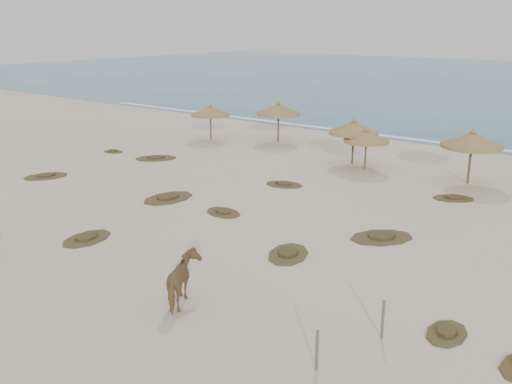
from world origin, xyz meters
TOP-DOWN VIEW (x-y plane):
  - ground at (0.00, 0.00)m, footprint 160.00×160.00m
  - foam_line at (0.00, 26.00)m, footprint 70.00×0.60m
  - palapa_0 at (-14.28, 17.17)m, footprint 3.19×3.19m
  - palapa_1 at (-9.89, 19.37)m, footprint 3.67×3.67m
  - palapa_2 at (-1.34, 15.95)m, footprint 3.25×3.25m
  - palapa_3 at (-2.55, 16.68)m, footprint 3.87×3.87m
  - palapa_4 at (4.31, 16.54)m, footprint 3.95×3.95m
  - horse at (2.04, -2.13)m, footprint 1.67×1.97m
  - fence_post_near at (6.93, -2.57)m, footprint 0.11×0.11m
  - fence_post_far at (7.54, -0.28)m, footprint 0.09×0.09m
  - scrub_0 at (-14.32, 3.80)m, footprint 2.32×2.74m
  - scrub_1 at (-6.10, 5.05)m, footprint 1.95×2.80m
  - scrub_2 at (-2.60, 5.01)m, footprint 2.00×1.48m
  - scrub_3 at (4.28, 6.48)m, footprint 2.85×3.03m
  - scrub_6 at (-12.79, 10.45)m, footprint 2.92×2.97m
  - scrub_7 at (4.70, 13.32)m, footprint 2.29×2.07m
  - scrub_8 at (-16.38, 10.04)m, footprint 1.50×1.16m
  - scrub_9 at (2.35, 2.87)m, footprint 2.04×2.50m
  - scrub_11 at (-4.71, -0.62)m, footprint 1.65×2.31m
  - scrub_12 at (8.84, 0.95)m, footprint 1.09×1.62m
  - scrub_13 at (-3.08, 10.37)m, footprint 2.23×1.73m

SIDE VIEW (x-z plane):
  - ground at x=0.00m, z-range 0.00..0.00m
  - foam_line at x=0.00m, z-range 0.00..0.01m
  - scrub_0 at x=-14.32m, z-range -0.03..0.13m
  - scrub_6 at x=-12.79m, z-range -0.03..0.13m
  - scrub_8 at x=-16.38m, z-range -0.03..0.13m
  - scrub_1 at x=-6.10m, z-range -0.03..0.13m
  - scrub_2 at x=-2.60m, z-range -0.03..0.13m
  - scrub_3 at x=4.28m, z-range -0.03..0.13m
  - scrub_11 at x=-4.71m, z-range -0.03..0.13m
  - scrub_12 at x=8.84m, z-range -0.03..0.13m
  - scrub_9 at x=2.35m, z-range -0.03..0.13m
  - scrub_13 at x=-3.08m, z-range -0.03..0.13m
  - scrub_7 at x=4.70m, z-range -0.03..0.13m
  - fence_post_near at x=6.93m, z-range 0.00..1.07m
  - fence_post_far at x=7.54m, z-range 0.00..1.11m
  - horse at x=2.04m, z-range 0.00..1.53m
  - palapa_2 at x=-1.34m, z-range 0.67..3.08m
  - palapa_0 at x=-14.28m, z-range 0.71..3.30m
  - palapa_3 at x=-2.55m, z-range 0.76..3.53m
  - palapa_1 at x=-9.89m, z-range 0.80..3.71m
  - palapa_4 at x=4.31m, z-range 0.81..3.73m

